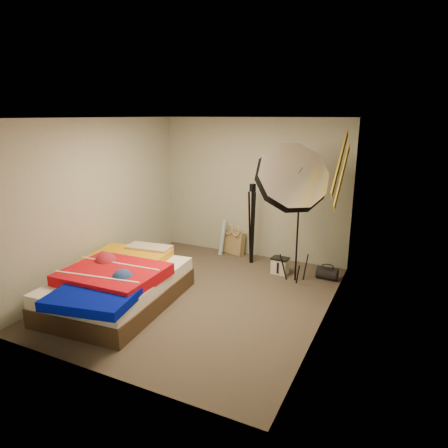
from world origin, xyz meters
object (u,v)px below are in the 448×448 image
Objects in this scene: bed at (118,284)px; camera_tripod at (252,218)px; photo_umbrella at (291,180)px; wrapping_roll at (222,238)px; camera_case at (280,266)px; tote_bag at (234,243)px; duffel_bag at (327,273)px.

bed is 1.58× the size of camera_tripod.
photo_umbrella is 1.34m from camera_tripod.
wrapping_roll is 0.47× the size of camera_tripod.
wrapping_roll is at bearing 151.49° from photo_umbrella.
wrapping_roll is 2.14m from photo_umbrella.
camera_tripod reaches higher than bed.
camera_tripod is (-0.62, 0.27, 0.68)m from camera_case.
tote_bag is 0.19× the size of photo_umbrella.
wrapping_roll reaches higher than bed.
wrapping_roll is at bearing -124.04° from tote_bag.
duffel_bag is at bearing -9.33° from wrapping_roll.
camera_tripod reaches higher than wrapping_roll.
tote_bag is 1.90m from duffel_bag.
photo_umbrella is at bearing 40.79° from bed.
wrapping_roll is 2.03× the size of duffel_bag.
camera_case is 0.78× the size of duffel_bag.
wrapping_roll is 0.29× the size of bed.
bed is at bearing -85.27° from tote_bag.
duffel_bag is (0.75, 0.10, -0.03)m from camera_case.
bed reaches higher than duffel_bag.
camera_case is at bearing -23.87° from camera_tripod.
wrapping_roll is at bearing 172.33° from duffel_bag.
camera_tripod is at bearing 160.24° from camera_case.
duffel_bag is (1.84, -0.47, -0.12)m from tote_bag.
bed is (-0.41, -2.45, -0.04)m from wrapping_roll.
camera_tripod reaches higher than duffel_bag.
duffel_bag is 0.14× the size of bed.
wrapping_roll is 2.59× the size of camera_case.
photo_umbrella is at bearing -18.33° from tote_bag.
tote_bag is 0.30× the size of camera_tripod.
photo_umbrella is at bearing -136.15° from duffel_bag.
bed is (-1.67, -2.01, 0.16)m from camera_case.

